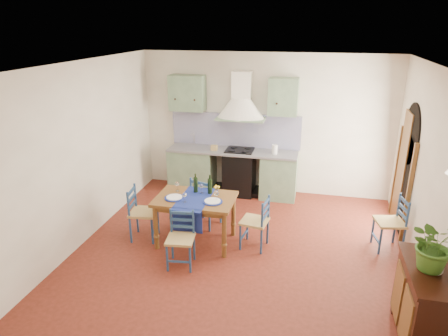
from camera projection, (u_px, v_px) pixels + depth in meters
The scene contains 13 objects.
floor at pixel (240, 251), 6.17m from camera, with size 5.00×5.00×0.00m, color #4B1B10.
back_wall at pixel (240, 143), 8.00m from camera, with size 5.00×0.96×2.80m.
right_wall at pixel (426, 177), 5.43m from camera, with size 0.26×5.00×2.80m.
left_wall at pixel (84, 153), 6.22m from camera, with size 0.04×5.00×2.80m, color silver.
ceiling at pixel (244, 64), 5.20m from camera, with size 5.00×5.00×0.01m, color silver.
dining_table at pixel (195, 203), 6.19m from camera, with size 1.22×0.91×1.09m.
chair_near at pixel (181, 239), 5.69m from camera, with size 0.43×0.43×0.82m.
chair_far at pixel (205, 201), 6.79m from camera, with size 0.53×0.53×0.90m.
chair_left at pixel (142, 213), 6.39m from camera, with size 0.46×0.46×0.88m.
chair_right at pixel (256, 222), 6.13m from camera, with size 0.45×0.45×0.84m.
chair_spare at pixel (392, 223), 6.09m from camera, with size 0.48×0.48×0.86m.
sideboard at pixel (425, 304), 4.24m from camera, with size 0.50×1.05×0.94m.
potted_plant at pixel (436, 245), 4.01m from camera, with size 0.51×0.44×0.57m, color #38661F.
Camera 1 is at (0.96, -5.27, 3.32)m, focal length 32.00 mm.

